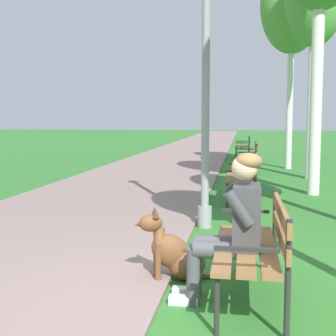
{
  "coord_description": "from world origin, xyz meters",
  "views": [
    {
      "loc": [
        0.36,
        -3.48,
        1.52
      ],
      "look_at": [
        -0.57,
        2.46,
        0.9
      ],
      "focal_mm": 51.13,
      "sensor_mm": 36.0,
      "label": 1
    }
  ],
  "objects_px": {
    "park_bench_mid": "(245,174)",
    "park_bench_furthest": "(244,145)",
    "lamp_post_near": "(206,62)",
    "birch_tree_fifth": "(292,6)",
    "person_seated_on_near_bench": "(233,222)",
    "dog_brown": "(176,254)",
    "park_bench_far": "(249,155)",
    "park_bench_near": "(258,241)"
  },
  "relations": [
    {
      "from": "park_bench_mid",
      "to": "park_bench_furthest",
      "type": "xyz_separation_m",
      "value": [
        0.01,
        9.67,
        0.0
      ]
    },
    {
      "from": "lamp_post_near",
      "to": "birch_tree_fifth",
      "type": "bearing_deg",
      "value": 77.15
    },
    {
      "from": "park_bench_mid",
      "to": "birch_tree_fifth",
      "type": "height_order",
      "value": "birch_tree_fifth"
    },
    {
      "from": "person_seated_on_near_bench",
      "to": "dog_brown",
      "type": "relative_size",
      "value": 1.54
    },
    {
      "from": "park_bench_far",
      "to": "person_seated_on_near_bench",
      "type": "height_order",
      "value": "person_seated_on_near_bench"
    },
    {
      "from": "lamp_post_near",
      "to": "dog_brown",
      "type": "bearing_deg",
      "value": -92.35
    },
    {
      "from": "park_bench_far",
      "to": "person_seated_on_near_bench",
      "type": "distance_m",
      "value": 9.66
    },
    {
      "from": "park_bench_near",
      "to": "park_bench_mid",
      "type": "distance_m",
      "value": 4.9
    },
    {
      "from": "park_bench_furthest",
      "to": "person_seated_on_near_bench",
      "type": "height_order",
      "value": "person_seated_on_near_bench"
    },
    {
      "from": "park_bench_near",
      "to": "lamp_post_near",
      "type": "height_order",
      "value": "lamp_post_near"
    },
    {
      "from": "lamp_post_near",
      "to": "birch_tree_fifth",
      "type": "height_order",
      "value": "birch_tree_fifth"
    },
    {
      "from": "park_bench_near",
      "to": "lamp_post_near",
      "type": "xyz_separation_m",
      "value": [
        -0.65,
        2.66,
        1.78
      ]
    },
    {
      "from": "park_bench_furthest",
      "to": "park_bench_far",
      "type": "bearing_deg",
      "value": -88.54
    },
    {
      "from": "park_bench_furthest",
      "to": "birch_tree_fifth",
      "type": "xyz_separation_m",
      "value": [
        1.32,
        -3.61,
        4.32
      ]
    },
    {
      "from": "park_bench_mid",
      "to": "park_bench_furthest",
      "type": "bearing_deg",
      "value": 89.92
    },
    {
      "from": "park_bench_near",
      "to": "park_bench_mid",
      "type": "relative_size",
      "value": 1.0
    },
    {
      "from": "person_seated_on_near_bench",
      "to": "dog_brown",
      "type": "distance_m",
      "value": 0.83
    },
    {
      "from": "park_bench_far",
      "to": "birch_tree_fifth",
      "type": "xyz_separation_m",
      "value": [
        1.19,
        1.36,
        4.32
      ]
    },
    {
      "from": "park_bench_near",
      "to": "person_seated_on_near_bench",
      "type": "distance_m",
      "value": 0.27
    },
    {
      "from": "park_bench_near",
      "to": "dog_brown",
      "type": "xyz_separation_m",
      "value": [
        -0.74,
        0.4,
        -0.25
      ]
    },
    {
      "from": "park_bench_mid",
      "to": "birch_tree_fifth",
      "type": "distance_m",
      "value": 7.56
    },
    {
      "from": "park_bench_far",
      "to": "park_bench_furthest",
      "type": "xyz_separation_m",
      "value": [
        -0.13,
        4.98,
        0.0
      ]
    },
    {
      "from": "lamp_post_near",
      "to": "park_bench_mid",
      "type": "bearing_deg",
      "value": 75.92
    },
    {
      "from": "dog_brown",
      "to": "birch_tree_fifth",
      "type": "distance_m",
      "value": 11.67
    },
    {
      "from": "person_seated_on_near_bench",
      "to": "birch_tree_fifth",
      "type": "distance_m",
      "value": 11.86
    },
    {
      "from": "park_bench_furthest",
      "to": "birch_tree_fifth",
      "type": "relative_size",
      "value": 0.24
    },
    {
      "from": "park_bench_far",
      "to": "dog_brown",
      "type": "bearing_deg",
      "value": -94.93
    },
    {
      "from": "park_bench_far",
      "to": "birch_tree_fifth",
      "type": "distance_m",
      "value": 4.68
    },
    {
      "from": "park_bench_furthest",
      "to": "lamp_post_near",
      "type": "bearing_deg",
      "value": -92.76
    },
    {
      "from": "park_bench_mid",
      "to": "lamp_post_near",
      "type": "bearing_deg",
      "value": -104.08
    },
    {
      "from": "park_bench_furthest",
      "to": "park_bench_near",
      "type": "bearing_deg",
      "value": -89.71
    },
    {
      "from": "park_bench_near",
      "to": "person_seated_on_near_bench",
      "type": "relative_size",
      "value": 1.2
    },
    {
      "from": "park_bench_near",
      "to": "dog_brown",
      "type": "relative_size",
      "value": 1.85
    },
    {
      "from": "person_seated_on_near_bench",
      "to": "birch_tree_fifth",
      "type": "height_order",
      "value": "birch_tree_fifth"
    },
    {
      "from": "park_bench_furthest",
      "to": "dog_brown",
      "type": "relative_size",
      "value": 1.85
    },
    {
      "from": "birch_tree_fifth",
      "to": "dog_brown",
      "type": "bearing_deg",
      "value": -100.65
    },
    {
      "from": "park_bench_mid",
      "to": "lamp_post_near",
      "type": "relative_size",
      "value": 0.34
    },
    {
      "from": "person_seated_on_near_bench",
      "to": "dog_brown",
      "type": "xyz_separation_m",
      "value": [
        -0.53,
        0.47,
        -0.42
      ]
    },
    {
      "from": "park_bench_mid",
      "to": "park_bench_near",
      "type": "bearing_deg",
      "value": -88.97
    },
    {
      "from": "park_bench_far",
      "to": "park_bench_near",
      "type": "bearing_deg",
      "value": -90.31
    },
    {
      "from": "park_bench_far",
      "to": "birch_tree_fifth",
      "type": "height_order",
      "value": "birch_tree_fifth"
    },
    {
      "from": "lamp_post_near",
      "to": "birch_tree_fifth",
      "type": "relative_size",
      "value": 0.7
    }
  ]
}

